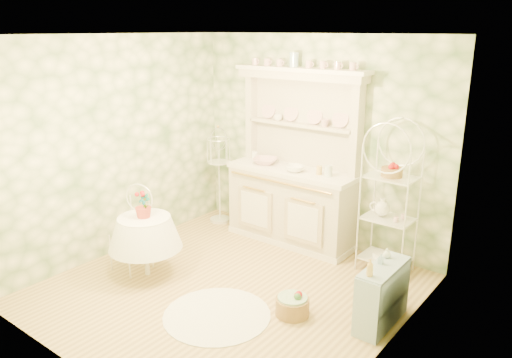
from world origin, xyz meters
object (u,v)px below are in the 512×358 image
Objects in this scene: side_shelf at (382,296)px; cafe_chair at (130,231)px; kitchen_dresser at (292,159)px; floor_basket at (292,303)px; bakers_rack at (390,193)px; round_table at (146,250)px; birdcage_stand at (219,172)px.

side_shelf is 2.92m from cafe_chair.
kitchen_dresser is at bearing 146.22° from side_shelf.
kitchen_dresser is 2.10m from floor_basket.
side_shelf is 0.71× the size of cafe_chair.
kitchen_dresser reaches higher than cafe_chair.
side_shelf is (0.44, -1.09, -0.66)m from bakers_rack.
round_table is 0.41× the size of birdcage_stand.
cafe_chair is (-0.24, -0.02, 0.18)m from round_table.
cafe_chair is at bearing -83.26° from birdcage_stand.
floor_basket is at bearing -55.42° from kitchen_dresser.
kitchen_dresser is 2.22m from cafe_chair.
cafe_chair is at bearing -141.20° from bakers_rack.
kitchen_dresser is 2.29m from side_shelf.
side_shelf reaches higher than floor_basket.
bakers_rack reaches higher than cafe_chair.
bakers_rack reaches higher than birdcage_stand.
round_table is 0.31m from cafe_chair.
bakers_rack is (1.36, -0.03, -0.18)m from kitchen_dresser.
cafe_chair reaches higher than round_table.
floor_basket is (2.27, -1.46, -0.63)m from birdcage_stand.
cafe_chair is 0.65× the size of birdcage_stand.
floor_basket is (2.06, 0.34, -0.37)m from cafe_chair.
kitchen_dresser is 1.29m from birdcage_stand.
side_shelf is 0.88m from floor_basket.
cafe_chair is at bearing -167.35° from side_shelf.
kitchen_dresser reaches higher than round_table.
birdcage_stand is (-0.21, 1.80, 0.26)m from cafe_chair.
floor_basket is (-0.76, -0.40, -0.17)m from side_shelf.
floor_basket is at bearing 10.10° from round_table.
floor_basket is at bearing -10.55° from cafe_chair.
kitchen_dresser reaches higher than birdcage_stand.
side_shelf is 1.13× the size of round_table.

